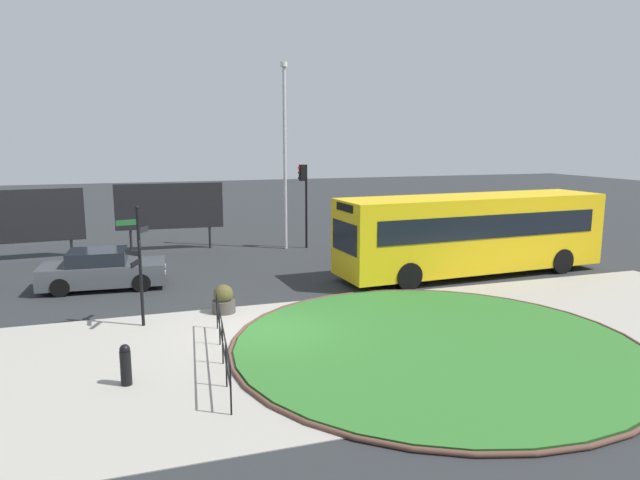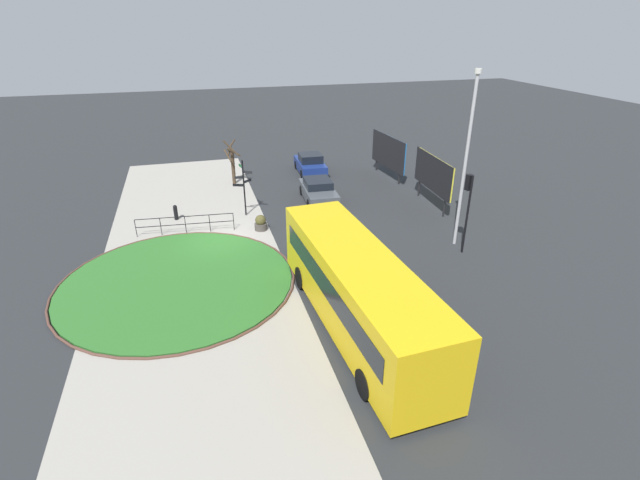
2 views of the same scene
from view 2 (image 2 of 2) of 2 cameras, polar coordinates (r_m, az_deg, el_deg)
The scene contains 16 objects.
ground at distance 25.71m, azimuth -11.87°, elevation -0.02°, with size 120.00×120.00×0.00m, color #282B2D.
sidewalk_paving at distance 25.69m, azimuth -15.51°, elevation -0.44°, with size 32.00×8.72×0.02m, color #9E998E.
grass_island at distance 22.17m, azimuth -17.10°, elevation -4.94°, with size 10.39×10.39×0.10m, color #2D6B28.
grass_kerb_ring at distance 22.17m, azimuth -17.10°, elevation -4.92°, with size 10.70×10.70×0.11m, color brown.
signpost_directional at distance 28.07m, azimuth -9.38°, elevation 6.79°, with size 0.87×1.14×3.48m.
bollard_foreground at distance 28.86m, azimuth -17.32°, elevation 3.29°, with size 0.24×0.24×0.94m.
railing_grass_edge at distance 26.75m, azimuth -16.25°, elevation 2.10°, with size 0.53×5.29×1.04m.
bus_yellow at distance 17.57m, azimuth 4.63°, elevation -6.13°, with size 11.05×3.14×3.12m.
car_near_lane at distance 36.29m, azimuth -1.21°, elevation 9.31°, with size 4.08×2.08×1.51m.
car_far_lane at distance 30.53m, azimuth -0.21°, elevation 6.05°, with size 4.39×2.16×1.40m.
traffic_light_near at distance 23.93m, azimuth 17.73°, elevation 5.09°, with size 0.49×0.30×4.09m.
lamppost_tall at distance 24.22m, azimuth 17.53°, elevation 9.67°, with size 0.32×0.32×8.84m.
billboard_left at distance 35.28m, azimuth 8.40°, elevation 10.65°, with size 4.89×0.53×3.13m.
billboard_right at distance 30.03m, azimuth 13.75°, elevation 7.88°, with size 5.03×0.41×3.23m.
planter_near_signpost at distance 26.44m, azimuth -7.30°, elevation 2.05°, with size 0.71×0.71×0.90m.
street_tree_bare at distance 33.99m, azimuth -10.72°, elevation 9.43°, with size 1.00×1.19×3.29m.
Camera 2 is at (23.25, -1.08, 10.93)m, focal length 26.03 mm.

